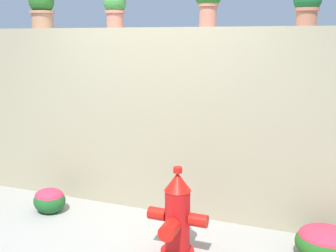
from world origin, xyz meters
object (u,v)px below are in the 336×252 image
at_px(flower_bush_left, 326,242).
at_px(flower_bush_right, 49,199).
at_px(potted_plant_4, 308,1).
at_px(fire_hydrant, 177,216).
at_px(potted_plant_1, 42,5).
at_px(potted_plant_2, 115,5).

height_order(flower_bush_left, flower_bush_right, flower_bush_left).
xyz_separation_m(potted_plant_4, flower_bush_left, (0.32, -0.55, -2.09)).
relative_size(fire_hydrant, flower_bush_left, 1.56).
xyz_separation_m(potted_plant_1, potted_plant_2, (0.98, -0.00, -0.03)).
xyz_separation_m(potted_plant_1, fire_hydrant, (2.07, -0.98, -1.94)).
bearing_deg(potted_plant_1, potted_plant_2, -0.01).
bearing_deg(fire_hydrant, potted_plant_4, 45.03).
height_order(potted_plant_2, fire_hydrant, potted_plant_2).
xyz_separation_m(potted_plant_2, potted_plant_4, (2.03, -0.04, -0.02)).
bearing_deg(flower_bush_left, fire_hydrant, -162.69).
xyz_separation_m(potted_plant_1, potted_plant_4, (3.01, -0.04, -0.05)).
distance_m(potted_plant_1, fire_hydrant, 3.00).
bearing_deg(potted_plant_1, fire_hydrant, -25.36).
xyz_separation_m(flower_bush_left, flower_bush_right, (-2.90, -0.05, -0.02)).
xyz_separation_m(potted_plant_2, flower_bush_left, (2.35, -0.59, -2.11)).
bearing_deg(potted_plant_1, potted_plant_4, -0.85).
bearing_deg(flower_bush_left, flower_bush_right, -179.05).
bearing_deg(flower_bush_left, potted_plant_2, 165.91).
bearing_deg(potted_plant_4, flower_bush_right, -167.05).
bearing_deg(potted_plant_2, potted_plant_1, 179.99).
relative_size(flower_bush_left, flower_bush_right, 1.45).
relative_size(potted_plant_2, fire_hydrant, 0.49).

